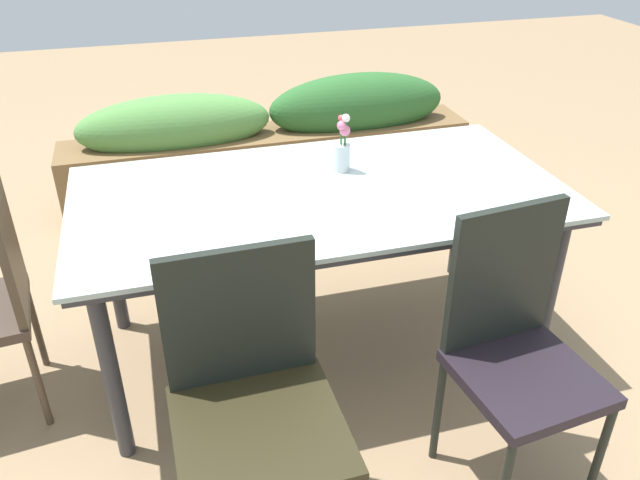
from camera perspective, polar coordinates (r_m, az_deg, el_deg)
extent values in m
plane|color=#9E7F5B|center=(2.95, -0.51, -8.64)|extent=(12.00, 12.00, 0.00)
cube|color=#B2C6C1|center=(2.49, 0.00, 4.30)|extent=(1.89, 0.98, 0.02)
cube|color=#333338|center=(2.50, 0.00, 3.86)|extent=(1.85, 0.96, 0.02)
cylinder|color=#333338|center=(2.31, -18.14, -11.27)|extent=(0.06, 0.06, 0.75)
cylinder|color=#333338|center=(2.72, 19.78, -4.59)|extent=(0.06, 0.06, 0.75)
cylinder|color=#333338|center=(2.94, -18.17, -1.46)|extent=(0.06, 0.06, 0.75)
cylinder|color=#333338|center=(3.28, 12.44, 2.77)|extent=(0.06, 0.06, 0.75)
cube|color=black|center=(2.15, 17.99, -11.64)|extent=(0.45, 0.45, 0.04)
cube|color=black|center=(2.10, 15.99, -3.20)|extent=(0.39, 0.07, 0.51)
cylinder|color=black|center=(2.32, 23.64, -17.29)|extent=(0.03, 0.03, 0.46)
cylinder|color=black|center=(2.50, 17.89, -11.96)|extent=(0.03, 0.03, 0.46)
cylinder|color=black|center=(2.32, 10.50, -14.68)|extent=(0.03, 0.03, 0.46)
cube|color=#4C3D2D|center=(2.51, -26.12, -0.31)|extent=(0.07, 0.39, 0.51)
cylinder|color=#4C3D2D|center=(2.63, -23.85, -11.47)|extent=(0.03, 0.03, 0.42)
cylinder|color=#4C3D2D|center=(2.92, -24.04, -6.91)|extent=(0.03, 0.03, 0.42)
cube|color=#2B2614|center=(1.88, -5.40, -16.68)|extent=(0.48, 0.48, 0.04)
cube|color=black|center=(1.88, -7.20, -6.82)|extent=(0.45, 0.04, 0.46)
cylinder|color=black|center=(2.24, -0.65, -15.94)|extent=(0.03, 0.03, 0.47)
cylinder|color=black|center=(2.20, -12.20, -17.99)|extent=(0.03, 0.03, 0.47)
cylinder|color=silver|center=(2.63, 1.96, 7.38)|extent=(0.07, 0.07, 0.11)
cylinder|color=#2D662D|center=(2.58, 2.29, 9.20)|extent=(0.01, 0.01, 0.15)
sphere|color=white|center=(2.55, 2.33, 10.82)|extent=(0.03, 0.03, 0.03)
cylinder|color=#2D662D|center=(2.60, 1.87, 8.97)|extent=(0.01, 0.01, 0.12)
sphere|color=pink|center=(2.58, 1.89, 10.19)|extent=(0.03, 0.03, 0.03)
cylinder|color=#2D662D|center=(2.59, 1.92, 8.89)|extent=(0.01, 0.01, 0.12)
sphere|color=pink|center=(2.56, 1.94, 10.18)|extent=(0.04, 0.04, 0.04)
cylinder|color=#2D662D|center=(2.60, 2.21, 8.70)|extent=(0.01, 0.01, 0.10)
sphere|color=pink|center=(2.58, 2.23, 9.73)|extent=(0.04, 0.04, 0.04)
cylinder|color=#2D662D|center=(2.61, 1.87, 9.32)|extent=(0.01, 0.01, 0.15)
sphere|color=#DB4C56|center=(2.58, 1.89, 10.84)|extent=(0.02, 0.02, 0.02)
cube|color=brown|center=(4.10, -4.38, 6.76)|extent=(2.53, 0.38, 0.44)
ellipsoid|color=#569347|center=(3.92, -12.84, 9.97)|extent=(1.14, 0.34, 0.36)
ellipsoid|color=#2D662D|center=(4.12, 3.35, 11.96)|extent=(1.14, 0.34, 0.40)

